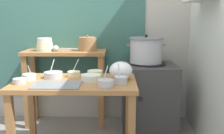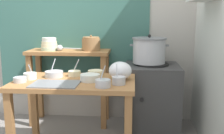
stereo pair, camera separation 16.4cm
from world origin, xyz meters
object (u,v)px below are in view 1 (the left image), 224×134
Objects in this scene: stove_block at (149,97)px; bowl_stack_enamel at (45,45)px; prep_bowl_3 at (74,74)px; steamer_pot at (146,50)px; back_shelf_table at (65,69)px; plastic_bag at (121,71)px; prep_bowl_4 at (106,83)px; prep_table at (75,93)px; ladle at (57,48)px; prep_bowl_0 at (91,78)px; prep_bowl_1 at (29,77)px; prep_bowl_6 at (121,80)px; prep_bowl_7 at (53,75)px; prep_bowl_5 at (20,81)px; serving_tray at (57,85)px; prep_bowl_2 at (95,73)px; clay_pot at (88,44)px.

stove_block is 1.34m from bowl_stack_enamel.
steamer_pot is at bearing 32.50° from prep_bowl_3.
plastic_bag is (0.65, -0.69, 0.12)m from back_shelf_table.
prep_bowl_4 is (-0.46, -0.85, 0.37)m from stove_block.
back_shelf_table reaches higher than prep_table.
ladle is at bearing -135.94° from back_shelf_table.
prep_bowl_1 reaches higher than prep_bowl_0.
prep_bowl_6 is (0.26, -0.10, 0.00)m from prep_bowl_0.
bowl_stack_enamel is 0.69m from prep_bowl_7.
prep_bowl_0 is 1.56× the size of prep_bowl_5.
serving_tray is 0.34m from prep_bowl_5.
prep_bowl_1 is (0.04, -0.72, -0.22)m from bowl_stack_enamel.
prep_bowl_7 is at bearing 43.95° from prep_bowl_5.
prep_bowl_1 is (-1.12, -0.63, -0.17)m from steamer_pot.
prep_bowl_2 is (0.58, 0.18, -0.00)m from prep_bowl_1.
clay_pot is 0.81m from plastic_bag.
ladle is at bearing -17.50° from bowl_stack_enamel.
prep_bowl_7 reaches higher than stove_block.
prep_table is 0.82m from ladle.
plastic_bag is 0.90m from prep_bowl_5.
clay_pot is 0.49m from bowl_stack_enamel.
plastic_bag reaches higher than prep_table.
back_shelf_table is 0.28m from ladle.
back_shelf_table is 0.77m from prep_bowl_1.
prep_bowl_6 is at bearing -111.07° from steamer_pot.
prep_bowl_2 reaches higher than prep_table.
prep_table is 0.50m from prep_bowl_5.
prep_bowl_0 is at bearing -132.88° from stove_block.
prep_bowl_2 is (0.02, 0.21, -0.00)m from prep_bowl_0.
prep_bowl_7 reaches higher than serving_tray.
prep_bowl_6 reaches higher than prep_bowl_0.
steamer_pot reaches higher than prep_bowl_2.
prep_bowl_6 is (0.41, -0.12, 0.15)m from prep_table.
ladle reaches higher than plastic_bag.
prep_bowl_0 is at bearing -45.75° from prep_bowl_3.
prep_bowl_2 is at bearing -54.74° from back_shelf_table.
prep_bowl_5 reaches higher than serving_tray.
clay_pot is 0.81m from prep_bowl_0.
bowl_stack_enamel is 0.95× the size of plastic_bag.
prep_table is 1.41× the size of stove_block.
clay_pot reaches higher than prep_bowl_6.
bowl_stack_enamel is at bearing -173.56° from back_shelf_table.
clay_pot is 0.53× the size of serving_tray.
back_shelf_table is at bearing 172.42° from stove_block.
plastic_bag is at bearing -37.36° from bowl_stack_enamel.
stove_block is at bearing -10.40° from clay_pot.
bowl_stack_enamel is at bearing 135.82° from prep_bowl_6.
plastic_bag is at bearing -61.29° from clay_pot.
steamer_pot is 2.94× the size of prep_bowl_2.
plastic_bag reaches higher than prep_bowl_0.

